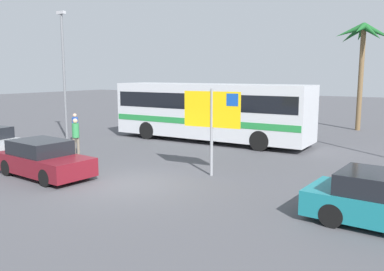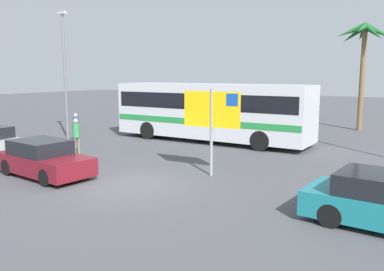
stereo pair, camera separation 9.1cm
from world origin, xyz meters
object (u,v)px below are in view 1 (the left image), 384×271
Objects in this scene: bus_front_coach at (210,109)px; pedestrian_by_bus at (75,126)px; pedestrian_near_sign at (76,134)px; ferry_sign at (213,113)px; car_maroon at (43,159)px.

bus_front_coach is 7.39m from pedestrian_by_bus.
bus_front_coach is 6.54× the size of pedestrian_near_sign.
ferry_sign is (3.84, -6.62, 0.54)m from bus_front_coach.
ferry_sign reaches higher than pedestrian_by_bus.
car_maroon is at bearing -152.06° from ferry_sign.
ferry_sign is at bearing 64.29° from pedestrian_by_bus.
bus_front_coach is at bearing 115.40° from ferry_sign.
pedestrian_by_bus is 3.51m from pedestrian_near_sign.
pedestrian_by_bus is at bearing 161.79° from ferry_sign.
ferry_sign reaches higher than bus_front_coach.
bus_front_coach is 6.93× the size of pedestrian_by_bus.
ferry_sign reaches higher than car_maroon.
pedestrian_by_bus is at bearing -144.52° from bus_front_coach.
ferry_sign is 0.78× the size of car_maroon.
car_maroon is at bearing -97.89° from bus_front_coach.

